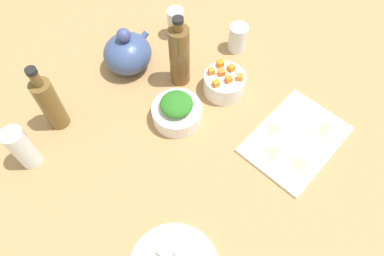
# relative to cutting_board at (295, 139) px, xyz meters

# --- Properties ---
(tabletop) EXTENTS (1.90, 1.90, 0.03)m
(tabletop) POSITION_rel_cutting_board_xyz_m (-0.19, 0.23, -0.02)
(tabletop) COLOR #A77D4E
(tabletop) RESTS_ON ground
(cutting_board) EXTENTS (0.30, 0.22, 0.01)m
(cutting_board) POSITION_rel_cutting_board_xyz_m (0.00, 0.00, 0.00)
(cutting_board) COLOR white
(cutting_board) RESTS_ON tabletop
(bowl_greens) EXTENTS (0.14, 0.14, 0.05)m
(bowl_greens) POSITION_rel_cutting_board_xyz_m (-0.16, 0.30, 0.02)
(bowl_greens) COLOR white
(bowl_greens) RESTS_ON tabletop
(bowl_carrots) EXTENTS (0.13, 0.13, 0.06)m
(bowl_carrots) POSITION_rel_cutting_board_xyz_m (0.01, 0.27, 0.03)
(bowl_carrots) COLOR white
(bowl_carrots) RESTS_ON tabletop
(teapot) EXTENTS (0.17, 0.15, 0.16)m
(teapot) POSITION_rel_cutting_board_xyz_m (-0.11, 0.56, 0.06)
(teapot) COLOR #3A4E80
(teapot) RESTS_ON tabletop
(bottle_0) EXTENTS (0.06, 0.06, 0.24)m
(bottle_0) POSITION_rel_cutting_board_xyz_m (-0.05, 0.40, 0.10)
(bottle_0) COLOR brown
(bottle_0) RESTS_ON tabletop
(bottle_1) EXTENTS (0.06, 0.06, 0.23)m
(bottle_1) POSITION_rel_cutting_board_xyz_m (-0.40, 0.56, 0.09)
(bottle_1) COLOR brown
(bottle_1) RESTS_ON tabletop
(drinking_glass_0) EXTENTS (0.06, 0.06, 0.10)m
(drinking_glass_0) POSITION_rel_cutting_board_xyz_m (0.09, 0.54, 0.05)
(drinking_glass_0) COLOR white
(drinking_glass_0) RESTS_ON tabletop
(drinking_glass_1) EXTENTS (0.06, 0.06, 0.09)m
(drinking_glass_1) POSITION_rel_cutting_board_xyz_m (0.18, 0.35, 0.04)
(drinking_glass_1) COLOR white
(drinking_glass_1) RESTS_ON tabletop
(drinking_glass_2) EXTENTS (0.06, 0.06, 0.14)m
(drinking_glass_2) POSITION_rel_cutting_board_xyz_m (-0.53, 0.51, 0.07)
(drinking_glass_2) COLOR white
(drinking_glass_2) RESTS_ON tabletop
(carrot_cube_0) EXTENTS (0.02, 0.02, 0.02)m
(carrot_cube_0) POSITION_rel_cutting_board_xyz_m (-0.01, 0.31, 0.07)
(carrot_cube_0) COLOR orange
(carrot_cube_0) RESTS_ON bowl_carrots
(carrot_cube_1) EXTENTS (0.02, 0.02, 0.02)m
(carrot_cube_1) POSITION_rel_cutting_board_xyz_m (0.00, 0.25, 0.07)
(carrot_cube_1) COLOR orange
(carrot_cube_1) RESTS_ON bowl_carrots
(carrot_cube_2) EXTENTS (0.02, 0.02, 0.02)m
(carrot_cube_2) POSITION_rel_cutting_board_xyz_m (0.04, 0.27, 0.07)
(carrot_cube_2) COLOR orange
(carrot_cube_2) RESTS_ON bowl_carrots
(carrot_cube_3) EXTENTS (0.02, 0.02, 0.02)m
(carrot_cube_3) POSITION_rel_cutting_board_xyz_m (0.03, 0.30, 0.07)
(carrot_cube_3) COLOR orange
(carrot_cube_3) RESTS_ON bowl_carrots
(carrot_cube_4) EXTENTS (0.03, 0.03, 0.02)m
(carrot_cube_4) POSITION_rel_cutting_board_xyz_m (0.03, 0.23, 0.07)
(carrot_cube_4) COLOR orange
(carrot_cube_4) RESTS_ON bowl_carrots
(carrot_cube_5) EXTENTS (0.02, 0.02, 0.02)m
(carrot_cube_5) POSITION_rel_cutting_board_xyz_m (-0.04, 0.27, 0.07)
(carrot_cube_5) COLOR orange
(carrot_cube_5) RESTS_ON bowl_carrots
(carrot_cube_6) EXTENTS (0.02, 0.02, 0.02)m
(carrot_cube_6) POSITION_rel_cutting_board_xyz_m (0.01, 0.28, 0.07)
(carrot_cube_6) COLOR orange
(carrot_cube_6) RESTS_ON bowl_carrots
(chopped_greens_mound) EXTENTS (0.12, 0.12, 0.04)m
(chopped_greens_mound) POSITION_rel_cutting_board_xyz_m (-0.16, 0.30, 0.07)
(chopped_greens_mound) COLOR #297122
(chopped_greens_mound) RESTS_ON bowl_greens
(tofu_cube_3) EXTENTS (0.02, 0.02, 0.02)m
(tofu_cube_3) POSITION_rel_cutting_board_xyz_m (-0.45, 0.04, 0.02)
(tofu_cube_3) COLOR white
(tofu_cube_3) RESTS_ON plate_tofu
(tofu_cube_5) EXTENTS (0.03, 0.03, 0.02)m
(tofu_cube_5) POSITION_rel_cutting_board_xyz_m (-0.47, 0.07, 0.02)
(tofu_cube_5) COLOR silver
(tofu_cube_5) RESTS_ON plate_tofu
(dumpling_0) EXTENTS (0.05, 0.06, 0.03)m
(dumpling_0) POSITION_rel_cutting_board_xyz_m (-0.08, 0.02, 0.02)
(dumpling_0) COLOR beige
(dumpling_0) RESTS_ON cutting_board
(dumpling_1) EXTENTS (0.06, 0.06, 0.03)m
(dumpling_1) POSITION_rel_cutting_board_xyz_m (0.08, -0.05, 0.02)
(dumpling_1) COLOR beige
(dumpling_1) RESTS_ON cutting_board
(dumpling_2) EXTENTS (0.05, 0.05, 0.03)m
(dumpling_2) POSITION_rel_cutting_board_xyz_m (-0.06, -0.06, 0.02)
(dumpling_2) COLOR beige
(dumpling_2) RESTS_ON cutting_board
(dumpling_3) EXTENTS (0.07, 0.07, 0.03)m
(dumpling_3) POSITION_rel_cutting_board_xyz_m (-0.02, 0.05, 0.02)
(dumpling_3) COLOR beige
(dumpling_3) RESTS_ON cutting_board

